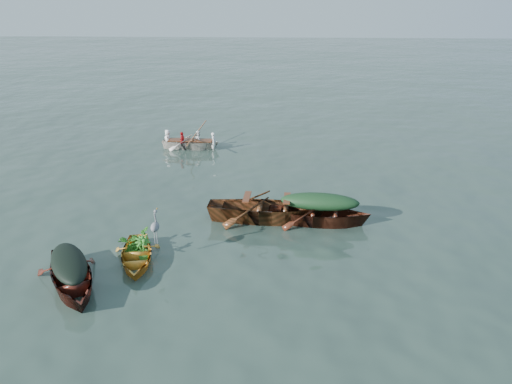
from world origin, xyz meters
The scene contains 13 objects.
ground centered at (0.00, 0.00, 0.00)m, with size 140.00×140.00×0.00m, color #2F4239.
yellow_dinghy centered at (-2.33, -2.44, 0.00)m, with size 1.23×2.84×0.75m, color orange.
dark_covered_boat centered at (-3.56, -3.71, 0.00)m, with size 1.44×3.87×0.98m, color #531B13.
green_tarp_boat centered at (2.65, 0.22, 0.00)m, with size 1.36×4.36×1.02m, color #511E13.
open_wooden_boat centered at (1.03, 0.36, 0.00)m, with size 1.60×5.13×1.25m, color #5F2F17.
rowed_boat centered at (-2.74, 7.98, 0.00)m, with size 1.10×3.66×0.84m, color silver.
dark_tarp_cover centered at (-3.56, -3.71, 0.69)m, with size 0.79×2.13×0.40m, color black.
green_tarp_cover centered at (2.65, 0.22, 0.77)m, with size 0.75×2.40×0.52m, color black.
thwart_benches centered at (1.03, 0.36, 0.64)m, with size 0.96×2.57×0.04m, color #532613, non-canonical shape.
heron centered at (-1.81, -2.27, 0.83)m, with size 0.28×0.40×0.92m, color gray, non-canonical shape.
dinghy_weeds centered at (-2.43, -1.90, 0.67)m, with size 0.70×0.90×0.60m, color #326B1C.
rowers centered at (-2.74, 7.98, 0.80)m, with size 0.99×2.57×0.76m, color white.
oars centered at (-2.74, 7.98, 0.45)m, with size 2.60×0.60×0.06m, color #9C5F3B, non-canonical shape.
Camera 1 is at (1.49, -13.86, 6.65)m, focal length 35.00 mm.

